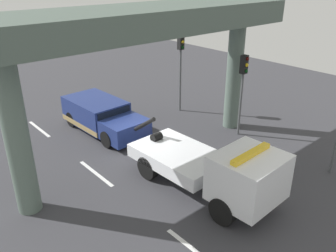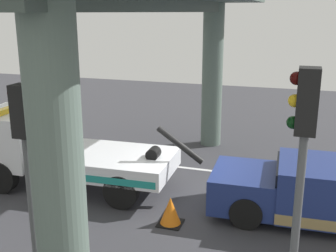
% 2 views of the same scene
% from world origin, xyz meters
% --- Properties ---
extents(ground_plane, '(60.00, 40.00, 0.10)m').
position_xyz_m(ground_plane, '(0.00, 0.00, -0.05)').
color(ground_plane, '#38383D').
extents(lane_stripe_west, '(2.60, 0.16, 0.01)m').
position_xyz_m(lane_stripe_west, '(-6.00, -2.58, 0.00)').
color(lane_stripe_west, silver).
rests_on(lane_stripe_west, ground).
extents(lane_stripe_mid, '(2.60, 0.16, 0.01)m').
position_xyz_m(lane_stripe_mid, '(0.00, -2.58, 0.00)').
color(lane_stripe_mid, silver).
rests_on(lane_stripe_mid, ground).
extents(lane_stripe_east, '(2.60, 0.16, 0.01)m').
position_xyz_m(lane_stripe_east, '(6.00, -2.58, 0.00)').
color(lane_stripe_east, silver).
rests_on(lane_stripe_east, ground).
extents(tow_truck_white, '(7.29, 2.62, 2.46)m').
position_xyz_m(tow_truck_white, '(4.38, 0.03, 1.20)').
color(tow_truck_white, white).
rests_on(tow_truck_white, ground).
extents(towed_van_green, '(5.28, 2.39, 1.58)m').
position_xyz_m(towed_van_green, '(-3.65, -0.00, 0.78)').
color(towed_van_green, navy).
rests_on(towed_van_green, ground).
extents(overpass_structure, '(3.60, 13.21, 6.65)m').
position_xyz_m(overpass_structure, '(0.54, 0.00, 5.68)').
color(overpass_structure, '#596B60').
rests_on(overpass_structure, ground).
extents(traffic_light_near, '(0.39, 0.32, 4.64)m').
position_xyz_m(traffic_light_near, '(-2.98, 5.07, 3.37)').
color(traffic_light_near, '#515456').
rests_on(traffic_light_near, ground).
extents(traffic_light_far, '(0.39, 0.32, 4.19)m').
position_xyz_m(traffic_light_far, '(1.52, 5.07, 3.06)').
color(traffic_light_far, '#515456').
rests_on(traffic_light_far, ground).
extents(traffic_cone_orange, '(0.62, 0.62, 0.74)m').
position_xyz_m(traffic_cone_orange, '(0.06, 1.42, 0.35)').
color(traffic_cone_orange, orange).
rests_on(traffic_cone_orange, ground).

